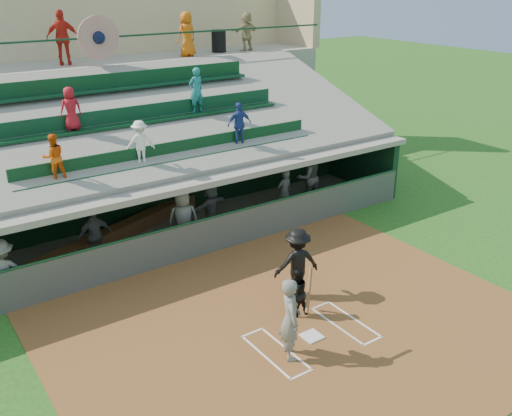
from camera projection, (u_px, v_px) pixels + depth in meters
ground at (312, 337)px, 12.94m from camera, size 100.00×100.00×0.00m
dirt_slab at (298, 327)px, 13.32m from camera, size 11.00×9.00×0.02m
home_plate at (312, 336)px, 12.93m from camera, size 0.43×0.43×0.03m
batters_box_chalk at (312, 337)px, 12.93m from camera, size 2.65×1.85×0.01m
dugout_floor at (175, 234)px, 18.08m from camera, size 16.00×3.50×0.04m
concourse_slab at (93, 122)px, 22.36m from camera, size 20.00×3.00×4.60m
grandstand at (123, 139)px, 20.10m from camera, size 20.40×10.40×7.80m
batter_at_plate at (290, 318)px, 11.94m from camera, size 0.97×0.82×1.95m
catcher at (296, 292)px, 13.56m from camera, size 0.63×0.51×1.23m
home_umpire at (297, 263)px, 14.31m from camera, size 1.31×0.95×1.83m
dugout_bench at (164, 212)px, 19.14m from camera, size 14.09×5.83×0.45m
dugout_player_a at (3, 273)px, 13.84m from camera, size 1.17×0.71×1.77m
dugout_player_b at (95, 235)px, 15.95m from camera, size 0.98×0.42×1.67m
dugout_player_c at (183, 219)px, 16.74m from camera, size 1.06×0.87×1.87m
dugout_player_d at (211, 207)px, 17.97m from camera, size 1.56×0.87×1.60m
dugout_player_e at (285, 192)px, 19.23m from camera, size 0.59×0.40×1.59m
dugout_player_f at (308, 177)px, 20.10m from camera, size 0.97×0.76×1.98m
trash_bin at (219, 41)px, 24.01m from camera, size 0.60×0.60×0.91m
concourse_staff_a at (63, 38)px, 20.32m from camera, size 1.22×0.84×1.92m
concourse_staff_b at (187, 34)px, 22.60m from camera, size 0.93×0.70×1.72m
concourse_staff_c at (247, 31)px, 24.35m from camera, size 1.55×0.74×1.60m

